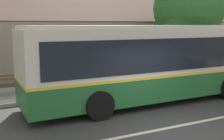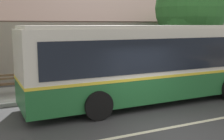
{
  "view_description": "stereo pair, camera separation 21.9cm",
  "coord_description": "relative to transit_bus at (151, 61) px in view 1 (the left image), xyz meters",
  "views": [
    {
      "loc": [
        -5.18,
        -6.69,
        3.18
      ],
      "look_at": [
        -0.04,
        3.83,
        1.27
      ],
      "focal_mm": 45.0,
      "sensor_mm": 36.0,
      "label": 1
    },
    {
      "loc": [
        -4.98,
        -6.79,
        3.18
      ],
      "look_at": [
        -0.04,
        3.83,
        1.27
      ],
      "focal_mm": 45.0,
      "sensor_mm": 36.0,
      "label": 2
    }
  ],
  "objects": [
    {
      "name": "transit_bus",
      "position": [
        0.0,
        0.0,
        0.0
      ],
      "size": [
        10.55,
        2.86,
        3.14
      ],
      "color": "#236633",
      "rests_on": "ground"
    },
    {
      "name": "street_tree_primary",
      "position": [
        5.18,
        3.9,
        2.34
      ],
      "size": [
        4.27,
        4.27,
        6.29
      ],
      "color": "#4C3828",
      "rests_on": "ground"
    },
    {
      "name": "community_building",
      "position": [
        0.18,
        10.48,
        0.1
      ],
      "size": [
        26.77,
        8.91,
        6.48
      ],
      "color": "gray",
      "rests_on": "ground"
    },
    {
      "name": "ground_plane",
      "position": [
        -1.3,
        -2.9,
        -1.69
      ],
      "size": [
        300.0,
        300.0,
        0.0
      ],
      "primitive_type": "plane",
      "color": "#38383A"
    },
    {
      "name": "sidewalk_far",
      "position": [
        -1.3,
        3.1,
        -1.61
      ],
      "size": [
        60.0,
        3.0,
        0.15
      ],
      "primitive_type": "cube",
      "color": "gray",
      "rests_on": "ground"
    },
    {
      "name": "lane_divider_stripe",
      "position": [
        -1.3,
        -2.9,
        -1.69
      ],
      "size": [
        60.0,
        0.16,
        0.01
      ],
      "primitive_type": "cube",
      "color": "beige",
      "rests_on": "ground"
    },
    {
      "name": "bench_by_building",
      "position": [
        -5.21,
        3.06,
        -1.11
      ],
      "size": [
        1.85,
        0.51,
        0.94
      ],
      "color": "brown",
      "rests_on": "sidewalk_far"
    }
  ]
}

